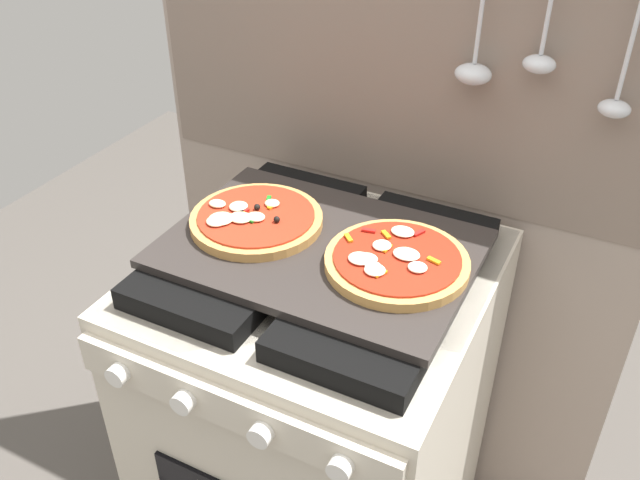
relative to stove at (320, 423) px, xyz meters
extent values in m
cube|color=gray|center=(0.00, 0.34, 0.32)|extent=(1.10, 0.03, 1.55)
cube|color=gray|center=(0.00, 0.32, 0.70)|extent=(1.08, 0.00, 0.56)
cylinder|color=silver|center=(0.16, 0.29, 0.83)|extent=(0.01, 0.01, 0.20)
ellipsoid|color=silver|center=(0.16, 0.29, 0.71)|extent=(0.07, 0.06, 0.04)
cylinder|color=silver|center=(0.27, 0.29, 0.85)|extent=(0.01, 0.01, 0.17)
ellipsoid|color=silver|center=(0.27, 0.29, 0.75)|extent=(0.06, 0.05, 0.03)
cylinder|color=silver|center=(0.41, 0.29, 0.82)|extent=(0.01, 0.01, 0.22)
ellipsoid|color=silver|center=(0.41, 0.29, 0.69)|extent=(0.05, 0.05, 0.03)
cube|color=beige|center=(0.00, 0.00, -0.02)|extent=(0.60, 0.60, 0.86)
cube|color=black|center=(0.00, 0.00, 0.40)|extent=(0.59, 0.59, 0.01)
cube|color=black|center=(-0.14, 0.00, 0.43)|extent=(0.24, 0.51, 0.04)
cube|color=black|center=(0.14, 0.00, 0.43)|extent=(0.24, 0.51, 0.04)
cube|color=beige|center=(0.00, -0.31, 0.35)|extent=(0.58, 0.02, 0.07)
cylinder|color=silver|center=(-0.20, -0.33, 0.35)|extent=(0.04, 0.02, 0.04)
cylinder|color=silver|center=(-0.07, -0.33, 0.35)|extent=(0.04, 0.02, 0.04)
cylinder|color=silver|center=(0.07, -0.33, 0.35)|extent=(0.04, 0.02, 0.04)
cylinder|color=silver|center=(0.20, -0.33, 0.35)|extent=(0.04, 0.02, 0.04)
cube|color=#2D2826|center=(0.00, 0.00, 0.46)|extent=(0.54, 0.38, 0.02)
cylinder|color=#C18947|center=(-0.13, 0.01, 0.47)|extent=(0.25, 0.25, 0.02)
cylinder|color=#B72D19|center=(-0.13, 0.01, 0.49)|extent=(0.22, 0.22, 0.00)
ellipsoid|color=beige|center=(-0.22, 0.00, 0.49)|extent=(0.03, 0.03, 0.01)
ellipsoid|color=beige|center=(-0.17, 0.01, 0.49)|extent=(0.04, 0.04, 0.01)
ellipsoid|color=beige|center=(-0.18, -0.04, 0.49)|extent=(0.05, 0.05, 0.01)
ellipsoid|color=beige|center=(-0.12, 0.05, 0.49)|extent=(0.03, 0.03, 0.01)
ellipsoid|color=beige|center=(-0.13, -0.01, 0.49)|extent=(0.04, 0.03, 0.01)
ellipsoid|color=beige|center=(-0.18, -0.05, 0.49)|extent=(0.04, 0.04, 0.01)
ellipsoid|color=beige|center=(-0.15, -0.02, 0.49)|extent=(0.04, 0.04, 0.01)
cube|color=#19721E|center=(-0.21, 0.01, 0.49)|extent=(0.01, 0.03, 0.00)
cube|color=gold|center=(-0.12, 0.04, 0.49)|extent=(0.01, 0.03, 0.00)
cube|color=#19721E|center=(-0.14, 0.06, 0.49)|extent=(0.02, 0.03, 0.00)
sphere|color=black|center=(-0.14, 0.02, 0.49)|extent=(0.01, 0.01, 0.01)
sphere|color=black|center=(-0.09, 0.00, 0.49)|extent=(0.01, 0.01, 0.01)
cube|color=#19721E|center=(-0.13, -0.01, 0.49)|extent=(0.01, 0.02, 0.00)
cube|color=red|center=(-0.16, 0.01, 0.49)|extent=(0.02, 0.03, 0.00)
cube|color=gold|center=(-0.16, 0.00, 0.49)|extent=(0.02, 0.02, 0.00)
cylinder|color=tan|center=(0.15, 0.00, 0.47)|extent=(0.25, 0.25, 0.02)
cylinder|color=#AD2614|center=(0.15, 0.00, 0.49)|extent=(0.22, 0.22, 0.00)
ellipsoid|color=#F4EACC|center=(0.13, -0.06, 0.49)|extent=(0.04, 0.03, 0.01)
ellipsoid|color=#F4EACC|center=(0.16, 0.01, 0.49)|extent=(0.05, 0.04, 0.01)
ellipsoid|color=#F4EACC|center=(0.19, -0.02, 0.49)|extent=(0.03, 0.03, 0.01)
ellipsoid|color=#F4EACC|center=(0.11, -0.03, 0.49)|extent=(0.03, 0.03, 0.01)
ellipsoid|color=#F4EACC|center=(0.13, 0.07, 0.49)|extent=(0.04, 0.03, 0.01)
ellipsoid|color=#F4EACC|center=(0.11, 0.01, 0.49)|extent=(0.03, 0.03, 0.01)
ellipsoid|color=#F4EACC|center=(0.09, -0.04, 0.49)|extent=(0.04, 0.04, 0.01)
ellipsoid|color=#F4EACC|center=(0.12, -0.05, 0.49)|extent=(0.03, 0.02, 0.01)
cube|color=red|center=(0.15, 0.08, 0.49)|extent=(0.02, 0.03, 0.00)
cube|color=gold|center=(0.12, 0.01, 0.49)|extent=(0.01, 0.02, 0.00)
cube|color=#19721E|center=(0.15, 0.02, 0.49)|extent=(0.02, 0.02, 0.00)
cube|color=gold|center=(0.05, 0.01, 0.49)|extent=(0.02, 0.02, 0.00)
cube|color=gold|center=(0.11, 0.05, 0.49)|extent=(0.02, 0.02, 0.00)
cube|color=gold|center=(0.21, 0.01, 0.49)|extent=(0.03, 0.01, 0.00)
cube|color=gold|center=(0.14, -0.06, 0.49)|extent=(0.02, 0.03, 0.00)
cube|color=red|center=(0.07, 0.05, 0.49)|extent=(0.03, 0.01, 0.00)
camera|label=1|loc=(0.45, -0.89, 1.16)|focal=38.52mm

